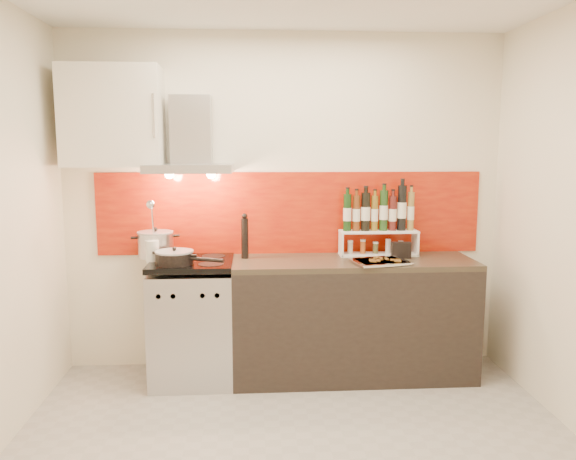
{
  "coord_description": "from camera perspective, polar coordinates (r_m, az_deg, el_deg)",
  "views": [
    {
      "loc": [
        -0.25,
        -2.97,
        1.74
      ],
      "look_at": [
        0.0,
        0.95,
        1.15
      ],
      "focal_mm": 35.0,
      "sensor_mm": 36.0,
      "label": 1
    }
  ],
  "objects": [
    {
      "name": "pepper_mill",
      "position": [
        4.23,
        -4.41,
        -0.67
      ],
      "size": [
        0.05,
        0.05,
        0.34
      ],
      "color": "black",
      "rests_on": "counter"
    },
    {
      "name": "step_shelf",
      "position": [
        4.37,
        9.22,
        0.77
      ],
      "size": [
        0.6,
        0.16,
        0.54
      ],
      "color": "white",
      "rests_on": "counter"
    },
    {
      "name": "range_stove",
      "position": [
        4.29,
        -9.62,
        -9.2
      ],
      "size": [
        0.6,
        0.6,
        0.91
      ],
      "color": "#B7B7BA",
      "rests_on": "ground"
    },
    {
      "name": "back_wall",
      "position": [
        4.4,
        -0.38,
        2.79
      ],
      "size": [
        3.4,
        0.02,
        2.6
      ],
      "primitive_type": "cube",
      "color": "silver",
      "rests_on": "ground"
    },
    {
      "name": "caddy_box",
      "position": [
        4.32,
        11.41,
        -2.04
      ],
      "size": [
        0.15,
        0.07,
        0.12
      ],
      "primitive_type": "cube",
      "rotation": [
        0.0,
        0.0,
        -0.08
      ],
      "color": "black",
      "rests_on": "counter"
    },
    {
      "name": "upper_cabinet",
      "position": [
        4.32,
        -17.36,
        10.94
      ],
      "size": [
        0.7,
        0.35,
        0.72
      ],
      "primitive_type": "cube",
      "color": "silver",
      "rests_on": "back_wall"
    },
    {
      "name": "baking_tray",
      "position": [
        4.11,
        9.3,
        -3.16
      ],
      "size": [
        0.44,
        0.37,
        0.03
      ],
      "color": "silver",
      "rests_on": "counter"
    },
    {
      "name": "utensil_jar",
      "position": [
        4.18,
        -13.63,
        -1.38
      ],
      "size": [
        0.1,
        0.15,
        0.46
      ],
      "color": "silver",
      "rests_on": "range_stove"
    },
    {
      "name": "counter",
      "position": [
        4.34,
        6.55,
        -8.83
      ],
      "size": [
        1.8,
        0.6,
        0.9
      ],
      "color": "black",
      "rests_on": "ground"
    },
    {
      "name": "backsplash",
      "position": [
        4.4,
        0.28,
        1.75
      ],
      "size": [
        3.0,
        0.02,
        0.64
      ],
      "primitive_type": "cube",
      "color": "maroon",
      "rests_on": "back_wall"
    },
    {
      "name": "range_hood",
      "position": [
        4.23,
        -9.86,
        8.45
      ],
      "size": [
        0.62,
        0.5,
        0.61
      ],
      "color": "#B7B7BA",
      "rests_on": "back_wall"
    },
    {
      "name": "stock_pot",
      "position": [
        4.34,
        -13.29,
        -1.42
      ],
      "size": [
        0.27,
        0.27,
        0.23
      ],
      "color": "#B7B7BA",
      "rests_on": "range_stove"
    },
    {
      "name": "saute_pan",
      "position": [
        4.05,
        -11.37,
        -2.75
      ],
      "size": [
        0.5,
        0.31,
        0.12
      ],
      "color": "black",
      "rests_on": "range_stove"
    },
    {
      "name": "floor",
      "position": [
        3.45,
        1.1,
        -21.71
      ],
      "size": [
        3.4,
        3.4,
        0.0
      ],
      "primitive_type": "plane",
      "color": "#9E9991",
      "rests_on": "ground"
    }
  ]
}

